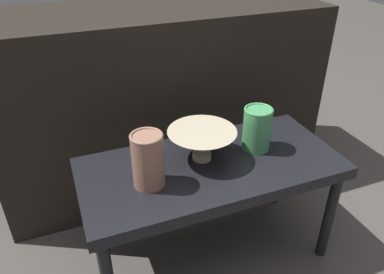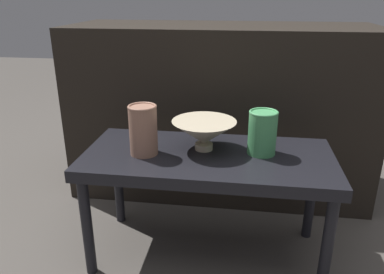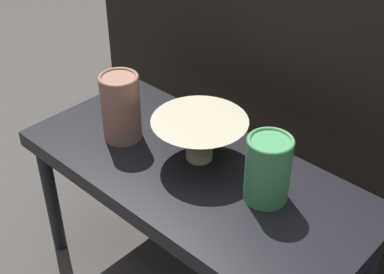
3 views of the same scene
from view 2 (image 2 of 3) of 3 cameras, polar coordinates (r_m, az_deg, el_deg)
ground_plane at (r=1.46m, az=2.21°, el=-17.10°), size 8.00×8.00×0.00m
table at (r=1.27m, az=2.44°, el=-4.43°), size 0.84×0.39×0.40m
couch_backdrop at (r=1.78m, az=4.30°, el=4.20°), size 1.35×0.50×0.77m
bowl at (r=1.27m, az=1.84°, el=0.68°), size 0.22×0.22×0.10m
vase_textured_left at (r=1.23m, az=-7.45°, el=1.17°), size 0.09×0.09×0.17m
vase_colorful_right at (r=1.25m, az=10.69°, el=0.76°), size 0.10×0.10×0.15m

